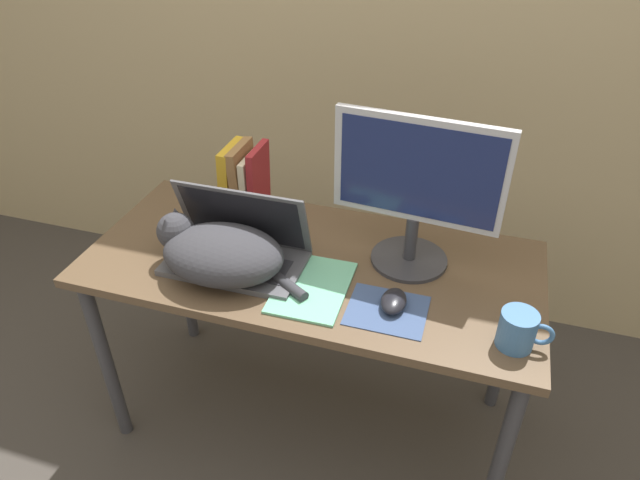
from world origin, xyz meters
name	(u,v)px	position (x,y,z in m)	size (l,w,h in m)	color
desk	(311,281)	(0.00, 0.31, 0.63)	(1.34, 0.61, 0.71)	brown
laptop	(238,249)	(-0.20, 0.24, 0.76)	(0.40, 0.23, 0.23)	#4C4C51
cat	(219,252)	(-0.23, 0.17, 0.79)	(0.48, 0.26, 0.16)	#333338
external_monitor	(417,188)	(0.28, 0.39, 0.96)	(0.47, 0.22, 0.45)	#333338
mousepad	(387,310)	(0.26, 0.15, 0.71)	(0.21, 0.18, 0.00)	#384C75
computer_mouse	(394,301)	(0.27, 0.17, 0.73)	(0.07, 0.10, 0.04)	black
book_row	(244,178)	(-0.30, 0.53, 0.82)	(0.13, 0.16, 0.23)	gold
notepad	(312,287)	(0.04, 0.18, 0.72)	(0.20, 0.28, 0.01)	#6BBC93
mug	(518,330)	(0.59, 0.12, 0.76)	(0.13, 0.09, 0.10)	teal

